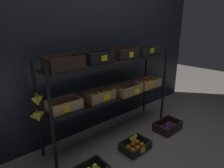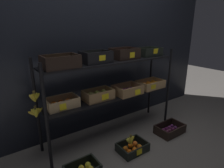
{
  "view_description": "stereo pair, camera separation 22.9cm",
  "coord_description": "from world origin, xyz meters",
  "views": [
    {
      "loc": [
        -1.44,
        -1.65,
        1.38
      ],
      "look_at": [
        0.0,
        0.0,
        0.7
      ],
      "focal_mm": 29.82,
      "sensor_mm": 36.0,
      "label": 1
    },
    {
      "loc": [
        -1.26,
        -1.79,
        1.38
      ],
      "look_at": [
        0.0,
        0.0,
        0.7
      ],
      "focal_mm": 29.82,
      "sensor_mm": 36.0,
      "label": 2
    }
  ],
  "objects": [
    {
      "name": "crate_ground_tangerine",
      "position": [
        -0.01,
        -0.43,
        0.04
      ],
      "size": [
        0.33,
        0.24,
        0.1
      ],
      "color": "black",
      "rests_on": "ground_plane"
    },
    {
      "name": "crate_ground_plum",
      "position": [
        0.65,
        -0.43,
        0.04
      ],
      "size": [
        0.38,
        0.25,
        0.12
      ],
      "color": "black",
      "rests_on": "ground_plane"
    },
    {
      "name": "banana_bunch_loose",
      "position": [
        -0.05,
        -0.43,
        0.15
      ],
      "size": [
        0.14,
        0.05,
        0.12
      ],
      "color": "brown",
      "rests_on": "crate_ground_tangerine"
    },
    {
      "name": "storefront_wall",
      "position": [
        0.0,
        0.38,
        1.17
      ],
      "size": [
        4.13,
        0.12,
        2.33
      ],
      "primitive_type": "cube",
      "color": "black",
      "rests_on": "ground_plane"
    },
    {
      "name": "display_rack",
      "position": [
        -0.01,
        -0.0,
        0.77
      ],
      "size": [
        1.87,
        0.38,
        1.12
      ],
      "color": "black",
      "rests_on": "ground_plane"
    },
    {
      "name": "ground_plane",
      "position": [
        0.0,
        0.0,
        0.0
      ],
      "size": [
        10.0,
        10.0,
        0.0
      ],
      "primitive_type": "plane",
      "color": "#605B56"
    }
  ]
}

